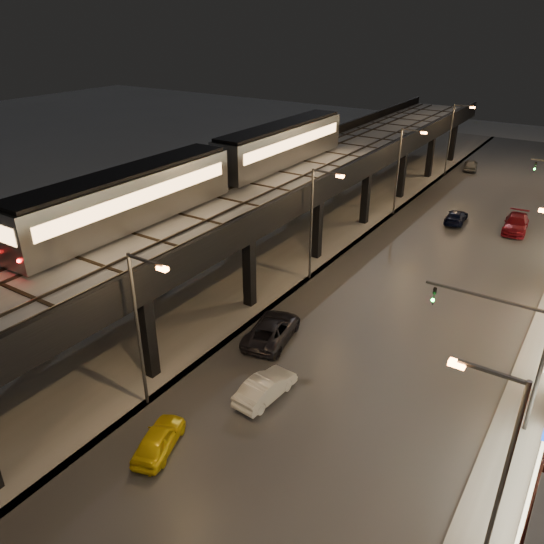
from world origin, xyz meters
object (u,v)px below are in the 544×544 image
Objects in this scene: car_far_white at (471,165)px; car_near_white at (265,388)px; car_mid_dark at (456,217)px; car_onc_white at (516,224)px; car_mid_silver at (272,330)px; car_taxi at (159,440)px; subway_train at (218,166)px.

car_near_white is at bearing 81.58° from car_far_white.
car_mid_dark is 5.56m from car_onc_white.
car_mid_dark is (3.92, 28.09, -0.12)m from car_mid_silver.
car_onc_white is (8.72, 40.03, 0.12)m from car_taxi.
car_mid_silver is (-2.87, 5.05, 0.06)m from car_near_white.
car_mid_silver is at bearing -112.89° from car_onc_white.
car_far_white is at bearing -82.95° from car_near_white.
car_far_white is 22.37m from car_onc_white.
subway_train is 9.79× the size of car_taxi.
car_far_white is at bearing -107.95° from car_taxi.
car_near_white is 33.15m from car_mid_dark.
car_far_white is at bearing 76.40° from subway_train.
car_mid_silver reaches higher than car_mid_dark.
car_far_white reaches higher than car_mid_dark.
subway_train is at bearing -137.56° from car_onc_white.
car_onc_white is (9.52, -20.24, 0.05)m from car_far_white.
car_onc_white is at bearing 47.31° from subway_train.
car_taxi is at bearing 82.69° from car_mid_silver.
car_taxi is at bearing -60.12° from subway_train.
car_far_white is (-0.11, 49.18, -0.04)m from car_mid_silver.
subway_train reaches higher than car_onc_white.
car_far_white is (-4.03, 21.09, 0.08)m from car_mid_dark.
subway_train is at bearing -40.63° from car_near_white.
car_mid_dark is (3.23, 39.19, -0.01)m from car_taxi.
car_taxi is at bearing 79.20° from car_far_white.
car_onc_white is at bearing -175.21° from car_mid_dark.
subway_train is at bearing 51.38° from car_mid_dark.
subway_train is 23.07m from car_taxi.
car_taxi is 11.12m from car_mid_silver.
subway_train is 6.98× the size of car_onc_white.
car_near_white is (13.00, -12.79, -7.70)m from subway_train.
car_mid_silver is at bearing 78.07° from car_mid_dark.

